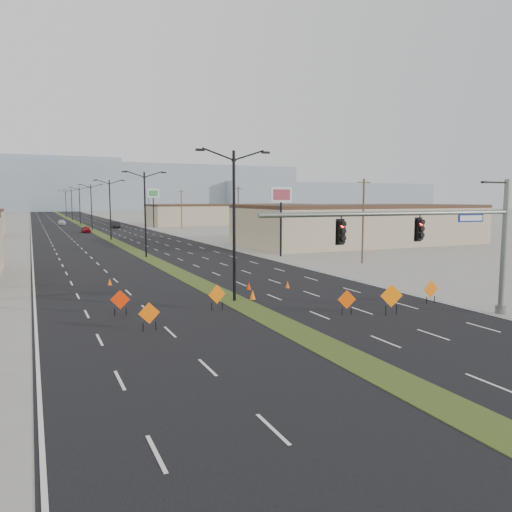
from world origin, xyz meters
name	(u,v)px	position (x,y,z in m)	size (l,w,h in m)	color
ground	(332,350)	(0.00, 0.00, 0.00)	(600.00, 600.00, 0.00)	gray
road_surface	(90,229)	(0.00, 100.00, 0.00)	(25.00, 400.00, 0.02)	black
median_strip	(90,229)	(0.00, 100.00, 0.00)	(2.00, 400.00, 0.04)	#374F1C
building_se_near	(359,226)	(34.00, 45.00, 2.75)	(36.00, 18.00, 5.50)	tan
building_se_far	(230,215)	(38.00, 110.00, 2.50)	(44.00, 16.00, 5.00)	tan
mesa_center	(121,188)	(40.00, 300.00, 14.00)	(220.00, 50.00, 28.00)	#8493A3
mesa_east	(323,196)	(180.00, 290.00, 9.00)	(160.00, 50.00, 18.00)	#8493A3
signal_mast	(445,236)	(8.56, 2.00, 4.79)	(16.30, 0.60, 8.00)	slate
streetlight_0	(234,221)	(0.00, 12.00, 5.42)	(5.15, 0.24, 10.02)	black
streetlight_1	(145,211)	(0.00, 40.00, 5.42)	(5.15, 0.24, 10.02)	black
streetlight_2	(110,208)	(0.00, 68.00, 5.42)	(5.15, 0.24, 10.02)	black
streetlight_3	(91,206)	(0.00, 96.00, 5.42)	(5.15, 0.24, 10.02)	black
streetlight_4	(80,204)	(0.00, 124.00, 5.42)	(5.15, 0.24, 10.02)	black
streetlight_5	(72,204)	(0.00, 152.00, 5.42)	(5.15, 0.24, 10.02)	black
streetlight_6	(66,203)	(0.00, 180.00, 5.42)	(5.15, 0.24, 10.02)	black
utility_pole_0	(363,220)	(20.00, 25.00, 4.67)	(1.60, 0.20, 9.00)	#4C3823
utility_pole_1	(238,212)	(20.00, 60.00, 4.67)	(1.60, 0.20, 9.00)	#4C3823
utility_pole_2	(181,208)	(20.00, 95.00, 4.67)	(1.60, 0.20, 9.00)	#4C3823
utility_pole_3	(149,206)	(20.00, 130.00, 4.67)	(1.60, 0.20, 9.00)	#4C3823
car_left	(86,229)	(-2.00, 88.44, 0.67)	(1.58, 3.93, 1.34)	maroon
car_mid	(116,225)	(6.13, 103.19, 0.76)	(1.61, 4.63, 1.53)	black
car_far	(62,223)	(-4.77, 122.85, 0.67)	(1.88, 4.63, 1.34)	#B2B6BC
construction_sign_0	(149,314)	(-6.89, 6.72, 0.89)	(1.14, 0.10, 1.52)	#E65804
construction_sign_1	(120,301)	(-7.70, 10.91, 0.89)	(1.09, 0.43, 1.52)	#F73005
construction_sign_2	(217,295)	(-2.00, 9.90, 0.93)	(1.19, 0.22, 1.59)	#D55C04
construction_sign_3	(392,297)	(7.01, 4.45, 1.09)	(1.34, 0.41, 1.84)	orange
construction_sign_4	(347,300)	(4.58, 5.51, 0.87)	(1.09, 0.35, 1.49)	#F04D05
construction_sign_5	(431,290)	(11.50, 5.96, 0.91)	(1.16, 0.06, 1.55)	#D95C04
cone_0	(249,286)	(2.57, 15.46, 0.29)	(0.34, 0.34, 0.57)	red
cone_1	(253,295)	(1.32, 11.96, 0.34)	(0.41, 0.41, 0.68)	#FF6705
cone_2	(288,285)	(5.56, 14.86, 0.28)	(0.33, 0.33, 0.56)	#FF5205
cone_3	(110,282)	(-6.76, 21.87, 0.28)	(0.33, 0.33, 0.55)	#F65A05
pole_sign_east_near	(281,201)	(14.97, 34.34, 6.67)	(2.71, 0.51, 8.27)	black
pole_sign_east_far	(153,196)	(14.51, 99.83, 7.52)	(3.01, 1.08, 9.24)	black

